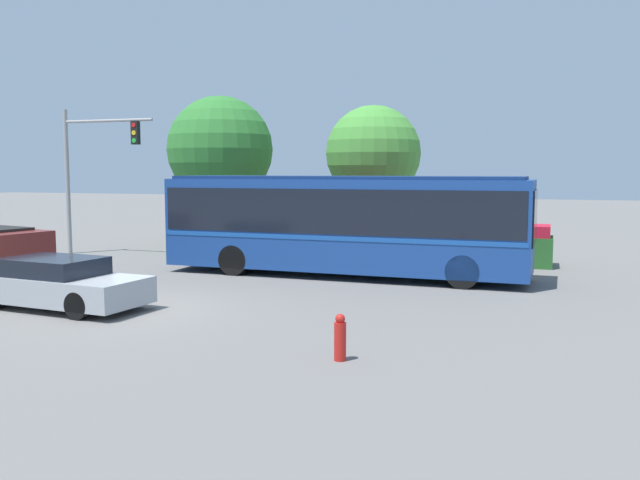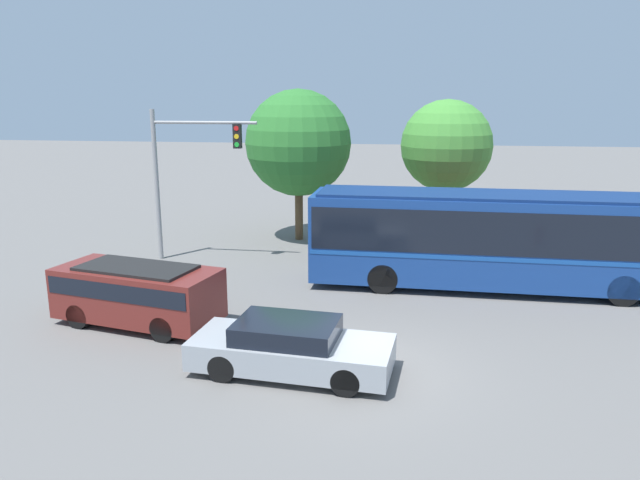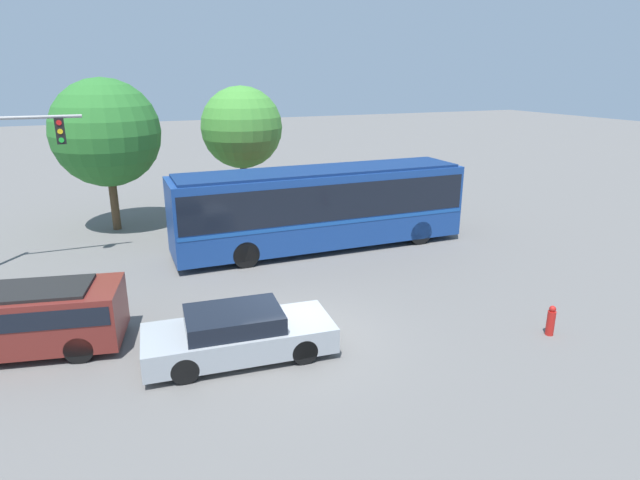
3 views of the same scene
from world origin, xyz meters
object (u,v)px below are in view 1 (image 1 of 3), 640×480
(street_tree_centre, at_px, (373,153))
(street_tree_left, at_px, (220,149))
(traffic_light_pole, at_px, (88,161))
(fire_hydrant, at_px, (340,338))
(sedan_foreground, at_px, (56,284))
(city_bus, at_px, (344,219))

(street_tree_centre, bearing_deg, street_tree_left, -164.70)
(traffic_light_pole, bearing_deg, fire_hydrant, -38.70)
(street_tree_left, bearing_deg, fire_hydrant, -56.20)
(sedan_foreground, relative_size, fire_hydrant, 5.62)
(traffic_light_pole, xyz_separation_m, fire_hydrant, (14.23, -11.40, -3.38))
(street_tree_centre, xyz_separation_m, fire_hydrant, (3.87, -17.29, -3.75))
(sedan_foreground, distance_m, fire_hydrant, 8.41)
(traffic_light_pole, bearing_deg, street_tree_left, 46.92)
(street_tree_centre, distance_m, fire_hydrant, 18.11)
(traffic_light_pole, xyz_separation_m, street_tree_left, (3.84, 4.11, 0.56))
(traffic_light_pole, distance_m, street_tree_centre, 11.92)
(city_bus, relative_size, street_tree_centre, 1.90)
(street_tree_centre, bearing_deg, traffic_light_pole, -150.36)
(sedan_foreground, xyz_separation_m, street_tree_left, (-2.26, 13.32, 3.73))
(sedan_foreground, distance_m, street_tree_centre, 16.08)
(sedan_foreground, distance_m, street_tree_left, 14.02)
(street_tree_centre, relative_size, fire_hydrant, 7.27)
(fire_hydrant, bearing_deg, street_tree_left, 123.80)
(city_bus, distance_m, street_tree_centre, 8.28)
(traffic_light_pole, distance_m, fire_hydrant, 18.54)
(sedan_foreground, bearing_deg, city_bus, 58.79)
(street_tree_centre, height_order, fire_hydrant, street_tree_centre)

